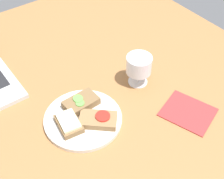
{
  "coord_description": "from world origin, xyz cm",
  "views": [
    {
      "loc": [
        -35.69,
        -62.5,
        79.53
      ],
      "look_at": [
        6.83,
        -5.05,
        8.0
      ],
      "focal_mm": 50.0,
      "sensor_mm": 36.0,
      "label": 1
    }
  ],
  "objects_px": {
    "plate": "(83,119)",
    "sandwich_with_tomato": "(98,120)",
    "sandwich_with_cucumber": "(81,103)",
    "wine_glass": "(139,66)",
    "sandwich_with_cheese": "(69,123)",
    "napkin": "(188,112)"
  },
  "relations": [
    {
      "from": "sandwich_with_cucumber",
      "to": "wine_glass",
      "type": "distance_m",
      "value": 0.23
    },
    {
      "from": "plate",
      "to": "sandwich_with_cucumber",
      "type": "height_order",
      "value": "sandwich_with_cucumber"
    },
    {
      "from": "plate",
      "to": "sandwich_with_cheese",
      "type": "xyz_separation_m",
      "value": [
        -0.05,
        -0.0,
        0.02
      ]
    },
    {
      "from": "sandwich_with_cucumber",
      "to": "napkin",
      "type": "bearing_deg",
      "value": -39.6
    },
    {
      "from": "sandwich_with_cucumber",
      "to": "wine_glass",
      "type": "xyz_separation_m",
      "value": [
        0.23,
        -0.01,
        0.05
      ]
    },
    {
      "from": "sandwich_with_tomato",
      "to": "napkin",
      "type": "xyz_separation_m",
      "value": [
        0.26,
        -0.13,
        -0.02
      ]
    },
    {
      "from": "sandwich_with_cheese",
      "to": "napkin",
      "type": "xyz_separation_m",
      "value": [
        0.34,
        -0.17,
        -0.03
      ]
    },
    {
      "from": "wine_glass",
      "to": "napkin",
      "type": "relative_size",
      "value": 0.71
    },
    {
      "from": "sandwich_with_tomato",
      "to": "napkin",
      "type": "relative_size",
      "value": 0.82
    },
    {
      "from": "sandwich_with_cucumber",
      "to": "napkin",
      "type": "distance_m",
      "value": 0.35
    },
    {
      "from": "wine_glass",
      "to": "napkin",
      "type": "xyz_separation_m",
      "value": [
        0.04,
        -0.21,
        -0.07
      ]
    },
    {
      "from": "sandwich_with_cheese",
      "to": "wine_glass",
      "type": "xyz_separation_m",
      "value": [
        0.3,
        0.04,
        0.05
      ]
    },
    {
      "from": "plate",
      "to": "sandwich_with_tomato",
      "type": "height_order",
      "value": "sandwich_with_tomato"
    },
    {
      "from": "sandwich_with_cucumber",
      "to": "wine_glass",
      "type": "relative_size",
      "value": 1.0
    },
    {
      "from": "sandwich_with_tomato",
      "to": "plate",
      "type": "bearing_deg",
      "value": 123.47
    },
    {
      "from": "sandwich_with_cheese",
      "to": "sandwich_with_cucumber",
      "type": "bearing_deg",
      "value": 33.08
    },
    {
      "from": "plate",
      "to": "sandwich_with_tomato",
      "type": "bearing_deg",
      "value": -56.53
    },
    {
      "from": "sandwich_with_cucumber",
      "to": "wine_glass",
      "type": "bearing_deg",
      "value": -3.31
    },
    {
      "from": "plate",
      "to": "wine_glass",
      "type": "relative_size",
      "value": 2.21
    },
    {
      "from": "wine_glass",
      "to": "sandwich_with_cheese",
      "type": "bearing_deg",
      "value": -173.32
    },
    {
      "from": "sandwich_with_cucumber",
      "to": "sandwich_with_cheese",
      "type": "relative_size",
      "value": 1.1
    },
    {
      "from": "sandwich_with_tomato",
      "to": "wine_glass",
      "type": "xyz_separation_m",
      "value": [
        0.22,
        0.08,
        0.05
      ]
    }
  ]
}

